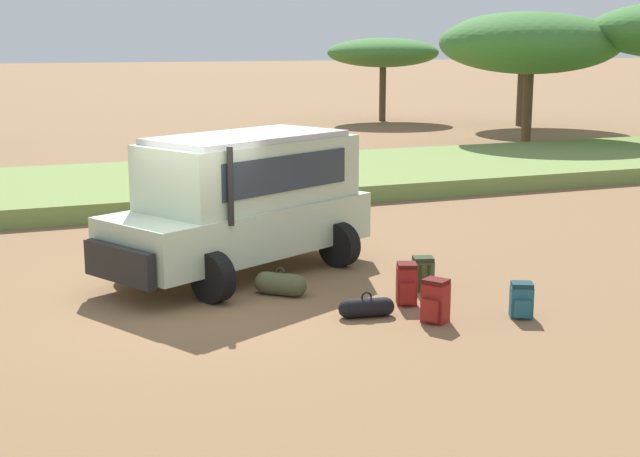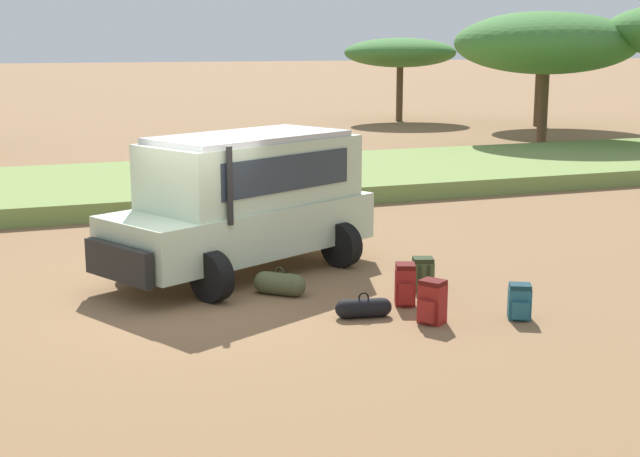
{
  "view_description": "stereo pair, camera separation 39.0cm",
  "coord_description": "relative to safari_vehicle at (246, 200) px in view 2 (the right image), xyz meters",
  "views": [
    {
      "loc": [
        -3.25,
        -13.2,
        4.02
      ],
      "look_at": [
        2.08,
        0.05,
        1.0
      ],
      "focal_mm": 50.0,
      "sensor_mm": 36.0,
      "label": 1
    },
    {
      "loc": [
        -2.89,
        -13.34,
        4.02
      ],
      "look_at": [
        2.08,
        0.05,
        1.0
      ],
      "focal_mm": 50.0,
      "sensor_mm": 36.0,
      "label": 2
    }
  ],
  "objects": [
    {
      "name": "ground_plane",
      "position": [
        -1.24,
        -1.47,
        -1.29
      ],
      "size": [
        320.0,
        320.0,
        0.0
      ],
      "primitive_type": "plane",
      "color": "olive"
    },
    {
      "name": "backpack_outermost",
      "position": [
        1.7,
        -3.78,
        -0.98
      ],
      "size": [
        0.46,
        0.45,
        0.64
      ],
      "color": "maroon",
      "rests_on": "ground_plane"
    },
    {
      "name": "duffel_bag_soft_canvas",
      "position": [
        0.08,
        -1.61,
        -1.11
      ],
      "size": [
        0.75,
        0.72,
        0.47
      ],
      "color": "#4C5133",
      "rests_on": "ground_plane"
    },
    {
      "name": "backpack_beside_front_wheel",
      "position": [
        3.01,
        -4.05,
        -1.04
      ],
      "size": [
        0.41,
        0.43,
        0.53
      ],
      "color": "#235B6B",
      "rests_on": "ground_plane"
    },
    {
      "name": "grass_bank",
      "position": [
        -1.24,
        8.84,
        -1.07
      ],
      "size": [
        120.0,
        7.0,
        0.44
      ],
      "color": "olive",
      "rests_on": "ground_plane"
    },
    {
      "name": "acacia_tree_centre_back",
      "position": [
        15.56,
        26.59,
        2.12
      ],
      "size": [
        5.76,
        5.06,
        4.16
      ],
      "color": "brown",
      "rests_on": "ground_plane"
    },
    {
      "name": "safari_vehicle",
      "position": [
        0.0,
        0.0,
        0.0
      ],
      "size": [
        5.35,
        3.93,
        2.44
      ],
      "color": "#B2C6A8",
      "rests_on": "ground_plane"
    },
    {
      "name": "duffel_bag_low_black_case",
      "position": [
        0.88,
        -3.18,
        -1.15
      ],
      "size": [
        0.84,
        0.38,
        0.38
      ],
      "color": "black",
      "rests_on": "ground_plane"
    },
    {
      "name": "backpack_cluster_center",
      "position": [
        2.35,
        -2.2,
        -1.02
      ],
      "size": [
        0.41,
        0.43,
        0.56
      ],
      "color": "#42562D",
      "rests_on": "ground_plane"
    },
    {
      "name": "acacia_tree_far_right",
      "position": [
        20.56,
        21.67,
        3.16
      ],
      "size": [
        6.65,
        6.49,
        5.37
      ],
      "color": "brown",
      "rests_on": "ground_plane"
    },
    {
      "name": "acacia_tree_left_mid",
      "position": [
        15.47,
        13.86,
        2.63
      ],
      "size": [
        6.91,
        6.37,
        5.07
      ],
      "color": "brown",
      "rests_on": "ground_plane"
    },
    {
      "name": "backpack_near_rear_wheel",
      "position": [
        1.73,
        -2.82,
        -0.98
      ],
      "size": [
        0.39,
        0.46,
        0.65
      ],
      "color": "maroon",
      "rests_on": "ground_plane"
    }
  ]
}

